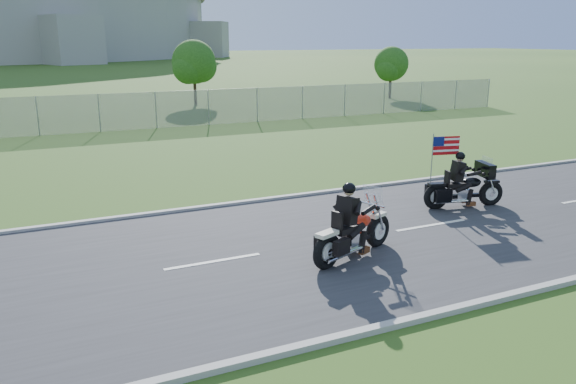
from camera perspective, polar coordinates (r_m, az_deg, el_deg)
name	(u,v)px	position (r m, az deg, el deg)	size (l,w,h in m)	color
ground	(295,250)	(13.32, 0.67, -5.88)	(420.00, 420.00, 0.00)	#254515
road	(295,249)	(13.31, 0.67, -5.80)	(120.00, 8.00, 0.04)	#28282B
curb_north	(237,203)	(16.86, -5.23, -1.16)	(120.00, 0.18, 0.12)	#9E9B93
curb_south	(395,324)	(10.12, 10.79, -13.08)	(120.00, 0.18, 0.12)	#9E9B93
fence	(38,116)	(31.45, -24.09, 7.05)	(60.00, 0.03, 2.00)	gray
tree_fence_near	(194,64)	(42.83, -9.49, 12.68)	(3.52, 3.28, 4.75)	#382316
tree_fence_far	(391,66)	(47.89, 10.45, 12.50)	(3.08, 2.87, 4.20)	#382316
motorcycle_lead	(353,234)	(12.71, 6.57, -4.30)	(2.58, 1.30, 1.82)	black
motorcycle_follow	(464,189)	(17.15, 17.43, 0.31)	(2.50, 1.05, 2.10)	black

